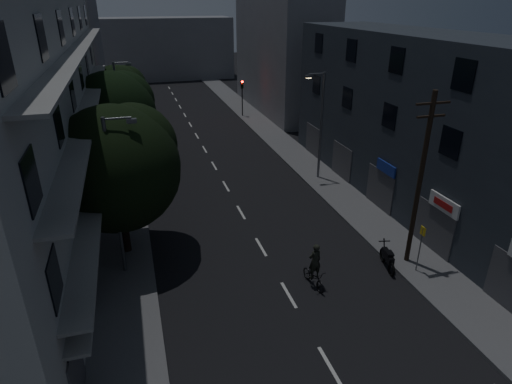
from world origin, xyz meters
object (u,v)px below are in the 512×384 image
utility_pole (420,178)px  motorcycle (387,259)px  bus_stop_sign (421,241)px  cyclist (314,272)px

utility_pole → motorcycle: 4.52m
utility_pole → bus_stop_sign: size_ratio=3.56×
motorcycle → cyclist: size_ratio=0.88×
bus_stop_sign → cyclist: bus_stop_sign is taller
bus_stop_sign → cyclist: (-5.48, 0.50, -1.10)m
motorcycle → cyclist: 4.33m
bus_stop_sign → motorcycle: bus_stop_sign is taller
bus_stop_sign → cyclist: 5.62m
cyclist → bus_stop_sign: bearing=-13.8°
utility_pole → motorcycle: utility_pole is taller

